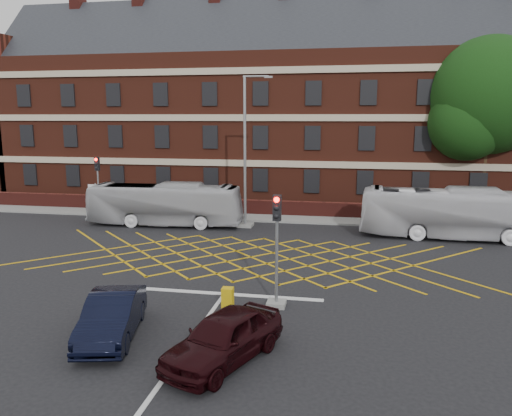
% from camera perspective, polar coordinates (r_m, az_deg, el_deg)
% --- Properties ---
extents(ground, '(120.00, 120.00, 0.00)m').
position_cam_1_polar(ground, '(23.76, -1.54, -6.94)').
color(ground, black).
rests_on(ground, ground).
extents(victorian_building, '(51.00, 12.17, 20.40)m').
position_cam_1_polar(victorian_building, '(44.40, 4.84, 11.34)').
color(victorian_building, '#542115').
rests_on(victorian_building, ground).
extents(boundary_wall, '(56.00, 0.50, 1.10)m').
position_cam_1_polar(boundary_wall, '(36.08, 2.81, -0.04)').
color(boundary_wall, '#4F1915').
rests_on(boundary_wall, ground).
extents(far_pavement, '(60.00, 3.00, 0.12)m').
position_cam_1_polar(far_pavement, '(35.20, 2.58, -1.11)').
color(far_pavement, slate).
rests_on(far_pavement, ground).
extents(box_junction_hatching, '(8.22, 8.22, 0.02)m').
position_cam_1_polar(box_junction_hatching, '(25.63, -0.60, -5.62)').
color(box_junction_hatching, '#CC990C').
rests_on(box_junction_hatching, ground).
extents(stop_line, '(8.00, 0.30, 0.02)m').
position_cam_1_polar(stop_line, '(20.53, -3.63, -9.77)').
color(stop_line, silver).
rests_on(stop_line, ground).
extents(centre_line, '(0.15, 14.00, 0.02)m').
position_cam_1_polar(centre_line, '(14.87, -10.13, -18.17)').
color(centre_line, silver).
rests_on(centre_line, ground).
extents(bus_left, '(10.19, 2.79, 2.81)m').
position_cam_1_polar(bus_left, '(33.33, -10.36, 0.43)').
color(bus_left, '#B9BABE').
rests_on(bus_left, ground).
extents(bus_right, '(10.90, 3.01, 3.01)m').
position_cam_1_polar(bus_right, '(31.43, 21.69, -0.56)').
color(bus_right, silver).
rests_on(bus_right, ground).
extents(car_navy, '(2.48, 4.58, 1.43)m').
position_cam_1_polar(car_navy, '(17.19, -16.14, -11.76)').
color(car_navy, black).
rests_on(car_navy, ground).
extents(car_maroon, '(3.34, 4.71, 1.49)m').
position_cam_1_polar(car_maroon, '(15.04, -3.69, -14.54)').
color(car_maroon, black).
rests_on(car_maroon, ground).
extents(deciduous_tree, '(8.36, 8.32, 12.70)m').
position_cam_1_polar(deciduous_tree, '(39.73, 24.97, 10.72)').
color(deciduous_tree, black).
rests_on(deciduous_tree, ground).
extents(traffic_light_near, '(0.70, 0.70, 4.27)m').
position_cam_1_polar(traffic_light_near, '(18.69, 2.37, -6.13)').
color(traffic_light_near, slate).
rests_on(traffic_light_near, ground).
extents(traffic_light_far, '(0.70, 0.70, 4.27)m').
position_cam_1_polar(traffic_light_far, '(37.24, -17.53, 1.71)').
color(traffic_light_far, slate).
rests_on(traffic_light_far, ground).
extents(street_lamp, '(2.25, 1.00, 9.59)m').
position_cam_1_polar(street_lamp, '(32.09, -1.15, 3.73)').
color(street_lamp, slate).
rests_on(street_lamp, ground).
extents(direction_signs, '(1.10, 0.16, 2.20)m').
position_cam_1_polar(direction_signs, '(39.05, -17.87, 1.50)').
color(direction_signs, gray).
rests_on(direction_signs, ground).
extents(utility_cabinet, '(0.41, 0.36, 0.95)m').
position_cam_1_polar(utility_cabinet, '(18.56, -3.26, -10.47)').
color(utility_cabinet, gold).
rests_on(utility_cabinet, ground).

